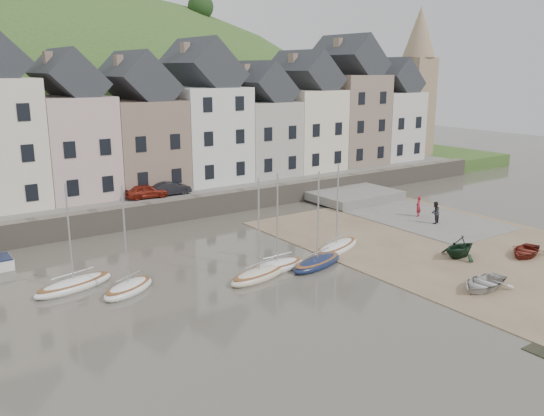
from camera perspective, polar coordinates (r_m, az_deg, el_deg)
ground at (r=34.67m, az=5.73°, el=-6.78°), size 160.00×160.00×0.00m
quay_land at (r=61.44m, az=-14.06°, el=2.73°), size 90.00×30.00×1.50m
quay_street at (r=50.90m, az=-9.40°, el=1.62°), size 70.00×7.00×0.10m
seawall at (r=47.98m, az=-7.55°, el=0.15°), size 70.00×1.20×1.80m
beach at (r=42.33m, az=17.14°, el=-3.45°), size 18.00×26.00×0.06m
slipway at (r=50.21m, az=12.82°, el=-0.45°), size 8.00×18.00×0.12m
hillside at (r=91.18m, az=-22.77°, el=-6.58°), size 134.40×84.00×84.00m
townhouse_terrace at (r=53.91m, az=-9.58°, el=8.51°), size 61.05×8.00×13.93m
church_spire at (r=73.98m, az=14.43°, el=12.58°), size 4.00×4.00×18.00m
sailboat_0 at (r=34.30m, az=-19.33°, el=-7.30°), size 5.02×2.65×6.32m
sailboat_1 at (r=32.91m, az=-14.26°, el=-7.81°), size 3.90×3.02×6.32m
sailboat_2 at (r=33.96m, az=-1.31°, el=-6.68°), size 4.76×2.48×6.32m
sailboat_3 at (r=35.32m, az=0.54°, el=-5.85°), size 4.03×1.62×6.32m
sailboat_4 at (r=39.09m, az=6.49°, el=-3.98°), size 5.37×3.09×6.32m
sailboat_5 at (r=36.04m, az=4.57°, el=-5.49°), size 4.76×2.59×6.32m
rowboat_white at (r=34.35m, az=20.52°, el=-7.08°), size 3.73×2.83×0.73m
rowboat_green at (r=39.26m, az=18.38°, el=-3.72°), size 2.85×2.48×1.47m
rowboat_red at (r=41.33m, az=24.18°, el=-3.96°), size 3.73×3.10×0.67m
person_red at (r=48.86m, az=14.52°, el=0.17°), size 0.74×0.64×1.72m
person_dark at (r=46.95m, az=16.10°, el=-0.44°), size 1.04×0.91×1.79m
car_left at (r=48.53m, az=-12.52°, el=1.66°), size 3.66×1.87×1.19m
car_right at (r=49.37m, az=-10.22°, el=1.96°), size 3.55×1.32×1.16m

